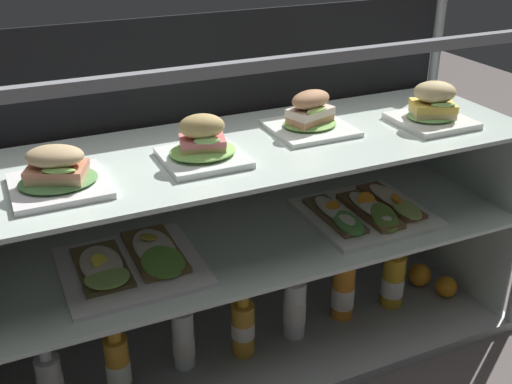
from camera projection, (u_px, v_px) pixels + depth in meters
The scene contains 22 objects.
ground_plane at pixel (256, 350), 1.87m from camera, with size 6.00×6.00×0.02m, color #5E5553.
case_base_deck at pixel (256, 342), 1.86m from camera, with size 1.53×0.52×0.03m, color #A0A4A0.
case_frame at pixel (232, 171), 1.78m from camera, with size 1.53×0.52×0.94m.
riser_lower_tier at pixel (256, 291), 1.78m from camera, with size 1.47×0.46×0.34m.
shelf_lower_glass at pixel (256, 238), 1.70m from camera, with size 1.49×0.47×0.01m, color silver.
riser_upper_tier at pixel (256, 194), 1.64m from camera, with size 1.47×0.46×0.26m.
shelf_upper_glass at pixel (256, 147), 1.58m from camera, with size 1.49×0.47×0.01m, color silver.
plated_roll_sandwich_far_left at pixel (57, 174), 1.33m from camera, with size 0.20×0.20×0.10m.
plated_roll_sandwich_mid_right at pixel (203, 146), 1.47m from camera, with size 0.19×0.19×0.12m.
plated_roll_sandwich_right_of_center at pixel (310, 117), 1.65m from camera, with size 0.21×0.21×0.11m.
plated_roll_sandwich_center at pixel (433, 108), 1.70m from camera, with size 0.19×0.19×0.12m.
open_sandwich_tray_near_right_corner at pixel (133, 263), 1.55m from camera, with size 0.34×0.32×0.05m.
open_sandwich_tray_mid_right at pixel (366, 211), 1.79m from camera, with size 0.34×0.32×0.07m.
juice_bottle_front_fourth at pixel (50, 379), 1.59m from camera, with size 0.07×0.07×0.19m.
juice_bottle_front_right_end at pixel (118, 364), 1.63m from camera, with size 0.06×0.06×0.22m.
juice_bottle_near_post at pixel (183, 338), 1.71m from camera, with size 0.06×0.06×0.23m.
juice_bottle_tucked_behind at pixel (243, 326), 1.75m from camera, with size 0.07×0.07×0.23m.
juice_bottle_front_left_end at pixel (295, 308), 1.83m from camera, with size 0.07×0.07×0.23m.
juice_bottle_back_right at pixel (343, 288), 1.91m from camera, with size 0.07×0.07×0.25m.
juice_bottle_back_left at pixel (393, 280), 1.96m from camera, with size 0.07×0.07×0.22m.
orange_fruit_beside_bottles at pixel (420, 275), 2.08m from camera, with size 0.08×0.08×0.08m, color orange.
orange_fruit_near_left_post at pixel (446, 287), 2.03m from camera, with size 0.07×0.07×0.07m, color orange.
Camera 1 is at (-0.61, -1.34, 1.23)m, focal length 43.85 mm.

